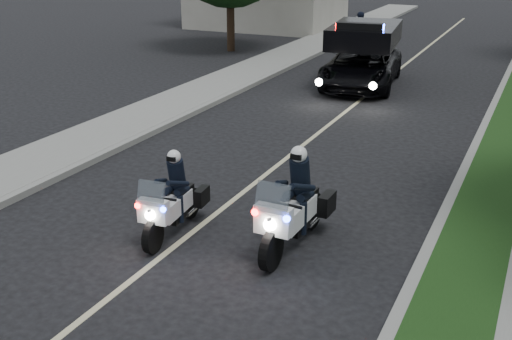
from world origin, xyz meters
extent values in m
plane|color=black|center=(0.00, 0.00, 0.00)|extent=(120.00, 120.00, 0.00)
cube|color=gray|center=(4.10, 10.00, 0.07)|extent=(0.20, 60.00, 0.15)
cube|color=#193814|center=(4.80, 10.00, 0.08)|extent=(1.20, 60.00, 0.16)
cube|color=gray|center=(-4.10, 10.00, 0.07)|extent=(0.20, 60.00, 0.15)
cube|color=gray|center=(-5.20, 10.00, 0.08)|extent=(2.00, 60.00, 0.16)
cube|color=#BFB78C|center=(0.00, 10.00, 0.00)|extent=(0.12, 50.00, 0.01)
imported|color=black|center=(-0.58, 13.40, 0.00)|extent=(3.08, 5.49, 2.54)
imported|color=black|center=(-2.20, 18.52, 0.00)|extent=(0.82, 1.77, 0.89)
imported|color=black|center=(-2.20, 18.52, 0.00)|extent=(0.69, 0.49, 1.84)
camera|label=1|loc=(5.53, -8.46, 5.19)|focal=44.20mm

